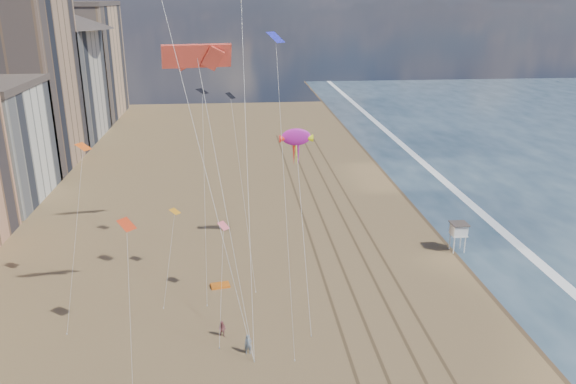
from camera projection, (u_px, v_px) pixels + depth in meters
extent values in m
plane|color=#42301E|center=(457.00, 219.00, 74.32)|extent=(260.00, 260.00, 0.00)
plane|color=white|center=(488.00, 218.00, 74.70)|extent=(260.00, 260.00, 0.00)
cube|color=brown|center=(317.00, 259.00, 63.10)|extent=(0.28, 120.00, 0.01)
cube|color=brown|center=(338.00, 258.00, 63.31)|extent=(0.28, 120.00, 0.01)
cube|color=brown|center=(363.00, 257.00, 63.57)|extent=(0.28, 120.00, 0.01)
cube|color=brown|center=(382.00, 256.00, 63.76)|extent=(0.28, 120.00, 0.01)
cube|color=tan|center=(18.00, 85.00, 93.97)|extent=(16.00, 20.00, 28.00)
cube|color=#BCB2A3|center=(58.00, 85.00, 113.81)|extent=(15.00, 22.00, 22.00)
cone|color=#473D38|center=(49.00, 17.00, 109.47)|extent=(34.22, 34.22, 4.40)
cube|color=tan|center=(82.00, 63.00, 133.79)|extent=(16.00, 24.00, 26.00)
cube|color=#473D38|center=(75.00, 4.00, 129.36)|extent=(16.32, 24.48, 1.00)
cylinder|color=white|center=(454.00, 246.00, 64.17)|extent=(0.13, 0.13, 1.92)
cylinder|color=white|center=(465.00, 245.00, 64.29)|extent=(0.13, 0.13, 1.92)
cylinder|color=white|center=(450.00, 241.00, 65.38)|extent=(0.13, 0.13, 1.92)
cylinder|color=white|center=(460.00, 241.00, 65.49)|extent=(0.13, 0.13, 1.92)
cube|color=white|center=(458.00, 234.00, 64.47)|extent=(1.71, 1.71, 0.13)
cube|color=white|center=(459.00, 229.00, 64.26)|extent=(1.60, 1.60, 1.17)
cube|color=#473D38|center=(459.00, 224.00, 64.03)|extent=(1.92, 1.92, 0.11)
cube|color=orange|center=(220.00, 285.00, 57.10)|extent=(2.07, 1.52, 0.21)
ellipsoid|color=#B71CA4|center=(296.00, 137.00, 62.06)|extent=(3.83, 0.72, 2.27)
cone|color=red|center=(284.00, 139.00, 62.00)|extent=(1.03, 0.85, 0.85)
cone|color=#E4F519|center=(308.00, 138.00, 62.24)|extent=(1.03, 0.85, 0.85)
cylinder|color=silver|center=(303.00, 229.00, 55.50)|extent=(0.03, 0.03, 22.53)
imported|color=slate|center=(248.00, 344.00, 46.10)|extent=(0.68, 0.49, 1.73)
imported|color=#90494E|center=(222.00, 329.00, 48.45)|extent=(0.87, 0.78, 1.48)
cube|color=#E24232|center=(197.00, 56.00, 42.26)|extent=(5.29, 1.75, 1.80)
plane|color=black|center=(202.00, 91.00, 57.98)|extent=(1.63, 1.65, 0.45)
plane|color=#FF5D15|center=(83.00, 147.00, 50.40)|extent=(1.65, 1.69, 0.52)
plane|color=#F45F6C|center=(223.00, 226.00, 52.93)|extent=(1.38, 1.38, 0.57)
plane|color=red|center=(127.00, 224.00, 44.69)|extent=(1.79, 1.81, 0.74)
plane|color=#252AC9|center=(276.00, 37.00, 45.05)|extent=(1.79, 1.81, 0.81)
plane|color=orange|center=(175.00, 211.00, 58.12)|extent=(1.44, 1.45, 0.40)
plane|color=black|center=(230.00, 96.00, 58.60)|extent=(1.30, 1.32, 0.56)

